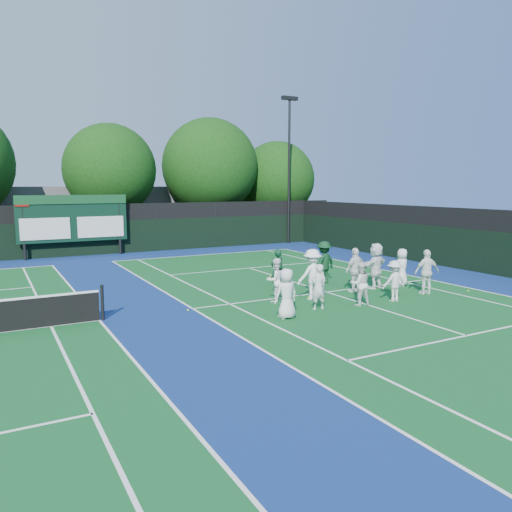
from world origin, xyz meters
name	(u,v)px	position (x,y,z in m)	size (l,w,h in m)	color
ground	(343,297)	(0.00, 0.00, 0.00)	(120.00, 120.00, 0.00)	#19380F
court_apron	(178,311)	(-6.00, 1.00, 0.00)	(34.00, 32.00, 0.01)	navy
near_court	(326,292)	(0.00, 1.00, 0.01)	(11.05, 23.85, 0.01)	#115422
back_fence	(91,232)	(-6.00, 16.00, 1.36)	(34.00, 0.08, 3.00)	black
divider_fence_right	(484,244)	(9.00, 1.00, 1.36)	(0.08, 32.00, 3.00)	black
scoreboard	(73,219)	(-7.01, 15.59, 2.19)	(6.00, 0.21, 3.55)	black
clubhouse	(125,213)	(-2.00, 24.00, 2.00)	(18.00, 6.00, 4.00)	slate
light_pole_right	(289,153)	(7.50, 15.70, 6.30)	(1.20, 0.30, 10.12)	black
tree_c	(112,172)	(-3.84, 19.58, 4.94)	(6.00, 6.00, 8.10)	#311C0D
tree_d	(212,169)	(3.30, 19.58, 5.26)	(6.89, 6.89, 8.89)	#311C0D
tree_e	(278,181)	(8.95, 19.58, 4.41)	(5.84, 5.84, 7.48)	#311C0D
tennis_ball_0	(309,298)	(-1.19, 0.46, 0.03)	(0.07, 0.07, 0.07)	yellow
tennis_ball_1	(366,278)	(3.24, 2.50, 0.03)	(0.07, 0.07, 0.07)	yellow
tennis_ball_2	(468,291)	(4.89, -1.54, 0.03)	(0.07, 0.07, 0.07)	yellow
tennis_ball_3	(188,310)	(-5.72, 0.82, 0.03)	(0.07, 0.07, 0.07)	yellow
tennis_ball_4	(270,277)	(-0.35, 4.72, 0.03)	(0.07, 0.07, 0.07)	yellow
tennis_ball_5	(392,293)	(2.00, -0.45, 0.03)	(0.07, 0.07, 0.07)	yellow
player_front_0	(286,294)	(-3.38, -1.51, 0.79)	(0.77, 0.50, 1.57)	white
player_front_1	(318,287)	(-1.86, -1.05, 0.77)	(0.56, 0.37, 1.53)	silver
player_front_2	(360,284)	(-0.25, -1.23, 0.75)	(0.73, 0.57, 1.51)	white
player_front_3	(394,281)	(1.21, -1.34, 0.73)	(0.95, 0.54, 1.46)	silver
player_front_4	(427,272)	(3.13, -1.05, 0.85)	(1.00, 0.42, 1.71)	white
player_back_0	(276,280)	(-2.51, 0.60, 0.78)	(0.75, 0.59, 1.55)	white
player_back_1	(312,275)	(-1.19, 0.26, 0.92)	(1.18, 0.68, 1.83)	white
player_back_2	(355,270)	(0.99, 0.51, 0.86)	(1.01, 0.42, 1.72)	white
player_back_3	(376,266)	(2.18, 0.70, 0.91)	(1.69, 0.54, 1.83)	white
player_back_4	(402,267)	(3.46, 0.57, 0.77)	(0.75, 0.49, 1.53)	white
coach_left	(277,270)	(-1.47, 2.25, 0.81)	(0.59, 0.39, 1.62)	#0E341F
coach_right	(324,262)	(0.95, 2.48, 0.89)	(1.15, 0.66, 1.78)	#0E341A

